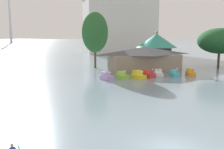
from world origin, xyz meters
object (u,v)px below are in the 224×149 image
object	(u,v)px
shoreline_tree_right	(220,41)
boathouse	(144,59)
pedal_boat_white	(158,73)
pedal_boat_cyan	(174,74)
pedal_boat_lime	(122,76)
pedal_boat_red	(148,74)
shoreline_tree_mid	(95,32)
pedal_boat_yellow	(138,75)
green_roof_pavilion	(156,48)
background_building_block	(119,25)
pedal_boat_lavender	(106,77)
pedal_boat_orange	(190,73)

from	to	relation	value
shoreline_tree_right	boathouse	bearing A→B (deg)	-175.27
pedal_boat_white	pedal_boat_cyan	bearing A→B (deg)	76.27
pedal_boat_lime	shoreline_tree_right	bearing A→B (deg)	95.21
pedal_boat_red	shoreline_tree_mid	bearing A→B (deg)	-174.59
pedal_boat_yellow	pedal_boat_red	bearing A→B (deg)	98.40
shoreline_tree_right	pedal_boat_red	bearing A→B (deg)	-159.83
pedal_boat_cyan	green_roof_pavilion	size ratio (longest dim) A/B	0.24
pedal_boat_lime	background_building_block	world-z (taller)	background_building_block
pedal_boat_lavender	background_building_block	xyz separation A→B (m)	(23.29, 69.51, 12.36)
boathouse	green_roof_pavilion	xyz separation A→B (m)	(6.07, 6.89, 1.95)
pedal_boat_red	shoreline_tree_mid	size ratio (longest dim) A/B	0.24
background_building_block	pedal_boat_lavender	bearing A→B (deg)	-108.53
pedal_boat_lavender	green_roof_pavilion	distance (m)	21.76
pedal_boat_white	boathouse	world-z (taller)	boathouse
green_roof_pavilion	shoreline_tree_right	bearing A→B (deg)	-20.32
pedal_boat_lavender	pedal_boat_cyan	xyz separation A→B (m)	(13.60, 0.38, -0.06)
pedal_boat_red	pedal_boat_cyan	xyz separation A→B (m)	(5.45, -0.27, -0.04)
boathouse	shoreline_tree_mid	distance (m)	14.31
pedal_boat_red	background_building_block	distance (m)	71.59
pedal_boat_cyan	pedal_boat_red	bearing A→B (deg)	-88.62
pedal_boat_white	shoreline_tree_mid	bearing A→B (deg)	-132.33
pedal_boat_lime	background_building_block	xyz separation A→B (m)	(20.27, 68.96, 12.41)
pedal_boat_red	pedal_boat_cyan	bearing A→B (deg)	69.67
pedal_boat_yellow	pedal_boat_orange	distance (m)	10.97
shoreline_tree_mid	pedal_boat_lime	bearing A→B (deg)	-83.96
boathouse	shoreline_tree_mid	world-z (taller)	shoreline_tree_mid
pedal_boat_lavender	pedal_boat_red	bearing A→B (deg)	75.63
pedal_boat_red	shoreline_tree_right	world-z (taller)	shoreline_tree_right
shoreline_tree_right	background_building_block	world-z (taller)	background_building_block
shoreline_tree_mid	pedal_boat_red	bearing A→B (deg)	-67.06
pedal_boat_white	green_roof_pavilion	bearing A→B (deg)	171.59
pedal_boat_lime	pedal_boat_red	xyz separation A→B (m)	(5.12, 0.09, 0.03)
boathouse	green_roof_pavilion	size ratio (longest dim) A/B	1.59
shoreline_tree_mid	pedal_boat_orange	bearing A→B (deg)	-47.35
pedal_boat_white	shoreline_tree_right	bearing A→B (deg)	124.62
pedal_boat_white	background_building_block	xyz separation A→B (m)	(12.41, 67.64, 12.41)
pedal_boat_yellow	background_building_block	xyz separation A→B (m)	(17.43, 69.82, 12.33)
background_building_block	pedal_boat_cyan	bearing A→B (deg)	-97.98
pedal_boat_cyan	pedal_boat_orange	xyz separation A→B (m)	(3.23, -0.41, 0.08)
pedal_boat_cyan	background_building_block	size ratio (longest dim) A/B	0.08
pedal_boat_red	pedal_boat_white	world-z (taller)	pedal_boat_red
pedal_boat_lime	pedal_boat_yellow	world-z (taller)	pedal_boat_lime
pedal_boat_yellow	pedal_boat_cyan	world-z (taller)	pedal_boat_cyan
boathouse	background_building_block	distance (m)	64.60
boathouse	shoreline_tree_mid	bearing A→B (deg)	131.99
pedal_boat_cyan	pedal_boat_orange	size ratio (longest dim) A/B	0.87
green_roof_pavilion	background_building_block	size ratio (longest dim) A/B	0.31
boathouse	background_building_block	size ratio (longest dim) A/B	0.49
pedal_boat_lime	pedal_boat_red	world-z (taller)	pedal_boat_red
pedal_boat_lime	shoreline_tree_right	xyz separation A→B (m)	(27.21, 8.20, 6.05)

